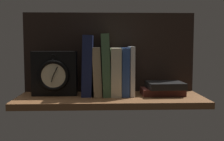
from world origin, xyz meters
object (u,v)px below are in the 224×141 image
(book_green_romantic, at_px, (106,65))
(book_cream_twain, at_px, (115,71))
(book_tan_shortstories, at_px, (97,71))
(book_white_catcher, at_px, (131,71))
(book_navy_bierce, at_px, (88,65))
(book_stack_side, at_px, (164,89))
(framed_clock, at_px, (55,74))
(book_blue_modern, at_px, (125,71))

(book_green_romantic, relative_size, book_cream_twain, 1.29)
(book_tan_shortstories, height_order, book_white_catcher, book_white_catcher)
(book_navy_bierce, relative_size, book_cream_twain, 1.26)
(book_stack_side, bearing_deg, framed_clock, 178.12)
(book_tan_shortstories, xyz_separation_m, framed_clock, (-0.18, -0.01, -0.01))
(book_tan_shortstories, distance_m, book_cream_twain, 0.08)
(book_cream_twain, relative_size, book_white_catcher, 0.97)
(book_stack_side, bearing_deg, book_green_romantic, 175.05)
(book_navy_bierce, height_order, book_cream_twain, book_navy_bierce)
(book_navy_bierce, bearing_deg, book_green_romantic, 0.00)
(book_tan_shortstories, bearing_deg, book_green_romantic, 0.00)
(book_green_romantic, height_order, book_blue_modern, book_green_romantic)
(book_navy_bierce, relative_size, book_blue_modern, 1.26)
(book_blue_modern, height_order, book_white_catcher, book_white_catcher)
(book_blue_modern, bearing_deg, book_tan_shortstories, 180.00)
(book_blue_modern, bearing_deg, book_navy_bierce, 180.00)
(book_white_catcher, relative_size, book_stack_side, 1.15)
(book_green_romantic, relative_size, book_blue_modern, 1.29)
(book_cream_twain, height_order, book_stack_side, book_cream_twain)
(book_blue_modern, distance_m, book_stack_side, 0.18)
(book_tan_shortstories, distance_m, book_blue_modern, 0.12)
(book_green_romantic, height_order, framed_clock, book_green_romantic)
(book_white_catcher, bearing_deg, book_blue_modern, 180.00)
(book_tan_shortstories, distance_m, framed_clock, 0.18)
(framed_clock, bearing_deg, book_blue_modern, 1.18)
(book_stack_side, bearing_deg, book_navy_bierce, 176.23)
(book_green_romantic, bearing_deg, book_navy_bierce, 180.00)
(book_tan_shortstories, distance_m, book_green_romantic, 0.05)
(book_navy_bierce, distance_m, book_white_catcher, 0.18)
(book_green_romantic, relative_size, book_stack_side, 1.44)
(book_tan_shortstories, relative_size, book_cream_twain, 1.01)
(book_green_romantic, distance_m, book_cream_twain, 0.05)
(book_tan_shortstories, xyz_separation_m, book_green_romantic, (0.04, 0.00, 0.03))
(book_blue_modern, xyz_separation_m, framed_clock, (-0.29, -0.01, -0.01))
(book_cream_twain, bearing_deg, book_tan_shortstories, 180.00)
(book_tan_shortstories, relative_size, book_blue_modern, 1.01)
(book_navy_bierce, distance_m, book_tan_shortstories, 0.05)
(book_blue_modern, xyz_separation_m, book_stack_side, (0.16, -0.02, -0.07))
(book_green_romantic, xyz_separation_m, book_blue_modern, (0.08, 0.00, -0.03))
(book_tan_shortstories, xyz_separation_m, book_stack_side, (0.28, -0.02, -0.07))
(book_green_romantic, distance_m, book_stack_side, 0.26)
(book_navy_bierce, xyz_separation_m, book_tan_shortstories, (0.04, 0.00, -0.02))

